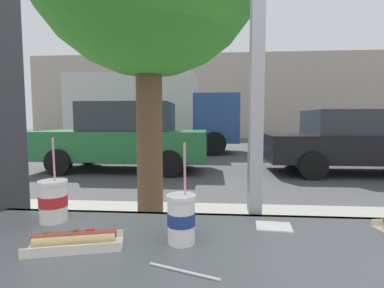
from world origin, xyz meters
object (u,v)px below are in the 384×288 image
at_px(soda_cup_left, 53,200).
at_px(parked_car_black, 360,141).
at_px(soda_cup_right, 181,218).
at_px(hotdog_tray_far, 75,240).
at_px(parked_car_green, 125,137).
at_px(box_truck, 151,111).

bearing_deg(soda_cup_left, parked_car_black, 56.89).
relative_size(soda_cup_right, hotdog_tray_far, 1.08).
distance_m(parked_car_green, box_truck, 4.42).
bearing_deg(hotdog_tray_far, parked_car_black, 58.85).
bearing_deg(soda_cup_left, soda_cup_right, -16.79).
bearing_deg(box_truck, soda_cup_left, -79.25).
xyz_separation_m(soda_cup_left, parked_car_green, (-1.77, 6.48, -0.16)).
xyz_separation_m(hotdog_tray_far, parked_car_black, (4.04, 6.68, -0.18)).
bearing_deg(parked_car_black, parked_car_green, 180.00).
relative_size(soda_cup_left, hotdog_tray_far, 1.10).
xyz_separation_m(soda_cup_right, parked_car_black, (3.74, 6.62, -0.24)).
relative_size(hotdog_tray_far, box_truck, 0.04).
xyz_separation_m(soda_cup_right, hotdog_tray_far, (-0.30, -0.06, -0.05)).
height_order(soda_cup_left, parked_car_green, parked_car_green).
distance_m(soda_cup_right, parked_car_black, 7.61).
height_order(soda_cup_left, soda_cup_right, soda_cup_left).
bearing_deg(box_truck, parked_car_black, -34.64).
bearing_deg(soda_cup_right, soda_cup_left, 163.21).
relative_size(soda_cup_right, box_truck, 0.04).
height_order(parked_car_black, box_truck, box_truck).
distance_m(soda_cup_left, box_truck, 11.03).
height_order(soda_cup_right, parked_car_green, parked_car_green).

